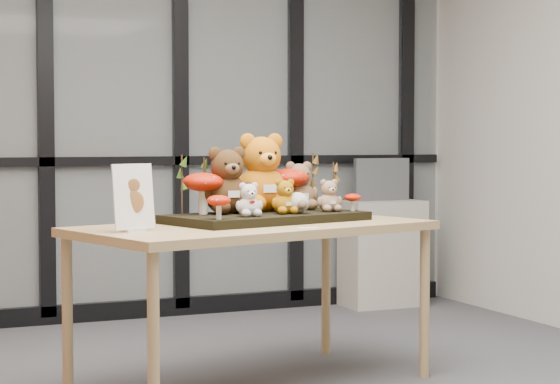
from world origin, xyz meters
name	(u,v)px	position (x,y,z in m)	size (l,w,h in m)	color
room_shell	(255,26)	(0.00, 0.00, 1.68)	(5.00, 5.00, 5.00)	beige
glass_partition	(115,105)	(0.00, 2.47, 1.42)	(4.90, 0.06, 2.78)	#2D383F
display_table	(254,238)	(0.15, 0.40, 0.73)	(1.85, 1.27, 0.79)	#A48059
diorama_tray	(266,218)	(0.26, 0.49, 0.81)	(0.97, 0.48, 0.04)	black
bear_pooh_yellow	(261,168)	(0.29, 0.64, 1.05)	(0.33, 0.30, 0.43)	#CB6B0D
bear_brown_medium	(227,177)	(0.08, 0.57, 1.01)	(0.27, 0.25, 0.36)	#432912
bear_tan_back	(299,183)	(0.51, 0.67, 0.97)	(0.21, 0.19, 0.27)	brown
bear_small_yellow	(285,195)	(0.33, 0.43, 0.93)	(0.14, 0.13, 0.19)	#AB6C0B
bear_white_bow	(249,198)	(0.10, 0.34, 0.92)	(0.13, 0.12, 0.18)	silver
bear_beige_small	(329,194)	(0.59, 0.48, 0.92)	(0.14, 0.12, 0.18)	#9D7A5B
plush_cream_hedgehog	(297,202)	(0.39, 0.42, 0.89)	(0.09, 0.08, 0.12)	beige
mushroom_back_left	(203,191)	(-0.05, 0.56, 0.94)	(0.20, 0.20, 0.22)	#AB1705
mushroom_back_right	(289,187)	(0.45, 0.67, 0.95)	(0.21, 0.21, 0.24)	#AB1705
mushroom_front_left	(219,206)	(-0.08, 0.23, 0.89)	(0.11, 0.11, 0.12)	#AB1705
mushroom_front_right	(353,201)	(0.72, 0.47, 0.88)	(0.09, 0.09, 0.10)	#AB1705
sprig_green_far_left	(182,185)	(-0.17, 0.51, 0.98)	(0.05, 0.05, 0.29)	#173B0D
sprig_green_mid_left	(204,185)	(-0.03, 0.60, 0.97)	(0.05, 0.05, 0.27)	#173B0D
sprig_dry_far_right	(313,181)	(0.61, 0.70, 0.98)	(0.05, 0.05, 0.29)	brown
sprig_dry_mid_right	(333,186)	(0.67, 0.59, 0.95)	(0.05, 0.05, 0.24)	brown
sprig_green_centre	(229,191)	(0.12, 0.65, 0.94)	(0.05, 0.05, 0.21)	#173B0D
sign_holder	(134,200)	(-0.48, 0.24, 0.93)	(0.21, 0.11, 0.30)	silver
label_card	(308,228)	(0.29, 0.09, 0.79)	(0.09, 0.03, 0.00)	white
cabinet	(383,253)	(1.89, 2.26, 0.38)	(0.57, 0.33, 0.76)	#B2AB9F
monitor	(382,179)	(1.89, 2.28, 0.91)	(0.43, 0.04, 0.30)	#515459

